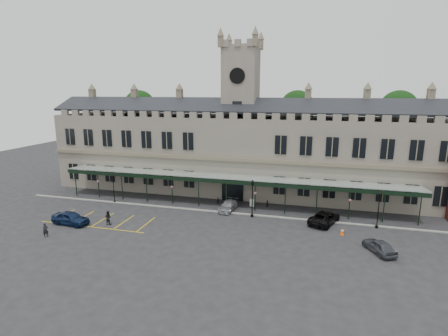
% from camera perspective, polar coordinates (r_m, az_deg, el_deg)
% --- Properties ---
extents(ground, '(140.00, 140.00, 0.00)m').
position_cam_1_polar(ground, '(42.07, -2.13, -9.75)').
color(ground, black).
extents(station_building, '(60.00, 10.36, 17.30)m').
position_cam_1_polar(station_building, '(55.14, 2.65, 2.65)').
color(station_building, '#6B6459').
rests_on(station_building, ground).
extents(clock_tower, '(5.60, 5.60, 24.80)m').
position_cam_1_polar(clock_tower, '(54.47, 2.74, 9.56)').
color(clock_tower, '#6B6459').
rests_on(clock_tower, ground).
extents(canopy, '(50.00, 4.10, 4.30)m').
position_cam_1_polar(canopy, '(48.05, 0.45, -3.82)').
color(canopy, '#8C9E93').
rests_on(canopy, ground).
extents(kerb, '(60.00, 0.40, 0.12)m').
position_cam_1_polar(kerb, '(46.98, -0.16, -7.22)').
color(kerb, gray).
rests_on(kerb, ground).
extents(parking_markings, '(16.00, 6.00, 0.01)m').
position_cam_1_polar(parking_markings, '(46.67, -19.55, -8.20)').
color(parking_markings, gold).
rests_on(parking_markings, ground).
extents(tree_behind_left, '(6.00, 6.00, 16.00)m').
position_cam_1_polar(tree_behind_left, '(70.69, -13.59, 9.69)').
color(tree_behind_left, '#332314').
rests_on(tree_behind_left, ground).
extents(tree_behind_mid, '(6.00, 6.00, 16.00)m').
position_cam_1_polar(tree_behind_mid, '(62.35, 11.83, 9.43)').
color(tree_behind_mid, '#332314').
rests_on(tree_behind_mid, ground).
extents(tree_behind_right, '(6.00, 6.00, 16.00)m').
position_cam_1_polar(tree_behind_right, '(63.50, 26.55, 8.43)').
color(tree_behind_right, '#332314').
rests_on(tree_behind_right, ground).
extents(lamp_post_left, '(0.41, 0.41, 4.34)m').
position_cam_1_polar(lamp_post_left, '(52.75, -17.59, -2.73)').
color(lamp_post_left, black).
rests_on(lamp_post_left, ground).
extents(lamp_post_mid, '(0.47, 0.47, 4.98)m').
position_cam_1_polar(lamp_post_mid, '(44.67, 4.66, -4.41)').
color(lamp_post_mid, black).
rests_on(lamp_post_mid, ground).
extents(lamp_post_right, '(0.43, 0.43, 4.55)m').
position_cam_1_polar(lamp_post_right, '(44.92, 23.94, -5.73)').
color(lamp_post_right, black).
rests_on(lamp_post_right, ground).
extents(traffic_cone, '(0.48, 0.48, 0.76)m').
position_cam_1_polar(traffic_cone, '(42.24, 18.74, -9.80)').
color(traffic_cone, '#FD5108').
rests_on(traffic_cone, ground).
extents(sign_board, '(0.63, 0.24, 1.11)m').
position_cam_1_polar(sign_board, '(49.29, 4.56, -5.70)').
color(sign_board, black).
rests_on(sign_board, ground).
extents(bollard_left, '(0.15, 0.15, 0.84)m').
position_cam_1_polar(bollard_left, '(50.63, -0.98, -5.31)').
color(bollard_left, black).
rests_on(bollard_left, ground).
extents(bollard_right, '(0.17, 0.17, 0.96)m').
position_cam_1_polar(bollard_right, '(49.36, 7.08, -5.81)').
color(bollard_right, black).
rests_on(bollard_right, ground).
extents(car_left_a, '(4.85, 2.27, 1.60)m').
position_cam_1_polar(car_left_a, '(46.70, -23.78, -7.49)').
color(car_left_a, '#0D1B39').
rests_on(car_left_a, ground).
extents(car_taxi, '(2.11, 4.48, 1.26)m').
position_cam_1_polar(car_taxi, '(47.67, 0.69, -6.19)').
color(car_taxi, gray).
rests_on(car_taxi, ground).
extents(car_van, '(4.33, 5.91, 1.49)m').
position_cam_1_polar(car_van, '(44.85, 16.07, -7.78)').
color(car_van, black).
rests_on(car_van, ground).
extents(car_right_a, '(3.28, 4.30, 1.37)m').
position_cam_1_polar(car_right_a, '(39.12, 24.02, -11.59)').
color(car_right_a, '#3E4146').
rests_on(car_right_a, ground).
extents(person_a, '(0.66, 0.70, 1.61)m').
position_cam_1_polar(person_a, '(44.03, -27.12, -9.03)').
color(person_a, black).
rests_on(person_a, ground).
extents(person_b, '(0.85, 0.67, 1.73)m').
position_cam_1_polar(person_b, '(45.00, -18.41, -7.71)').
color(person_b, black).
rests_on(person_b, ground).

